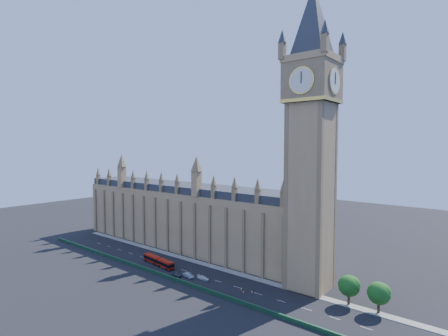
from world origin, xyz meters
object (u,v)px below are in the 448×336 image
Objects in this scene: red_bus at (158,261)px; car_white at (203,278)px; car_grey at (176,274)px; car_silver at (188,275)px.

red_bus reaches higher than car_white.
red_bus is 3.72× the size of car_grey.
car_silver reaches higher than car_white.
red_bus is 17.50m from car_silver.
car_white is at bearing 6.53° from red_bus.
car_silver is 5.83m from car_white.
car_grey is (13.41, -3.64, -0.73)m from red_bus.
car_grey is at bearing 123.06° from car_silver.
car_silver is (4.00, 2.02, -0.02)m from car_grey.
car_grey reaches higher than car_white.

